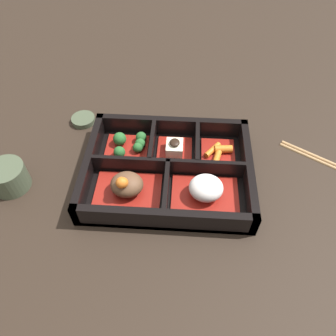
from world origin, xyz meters
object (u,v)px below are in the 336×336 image
object	(u,v)px
bowl_rice	(206,190)
sauce_dish	(83,120)
chopsticks	(334,165)
tea_cup	(8,177)

from	to	relation	value
bowl_rice	sauce_dish	world-z (taller)	bowl_rice
bowl_rice	chopsticks	world-z (taller)	bowl_rice
bowl_rice	tea_cup	world-z (taller)	bowl_rice
chopsticks	sauce_dish	world-z (taller)	sauce_dish
bowl_rice	chopsticks	size ratio (longest dim) A/B	0.61
tea_cup	chopsticks	world-z (taller)	tea_cup
tea_cup	chopsticks	distance (m)	0.64
tea_cup	bowl_rice	bearing A→B (deg)	178.45
bowl_rice	sauce_dish	xyz separation A→B (m)	(0.27, -0.20, -0.02)
bowl_rice	chopsticks	distance (m)	0.28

